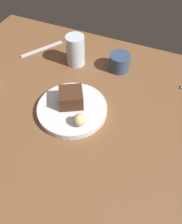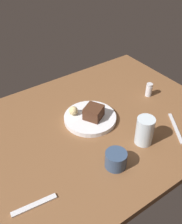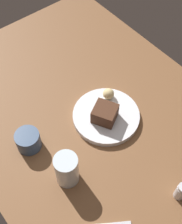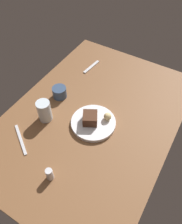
# 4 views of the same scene
# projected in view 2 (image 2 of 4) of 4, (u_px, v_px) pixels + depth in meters

# --- Properties ---
(dining_table) EXTENTS (1.20, 0.84, 0.03)m
(dining_table) POSITION_uv_depth(u_px,v_px,m) (86.00, 130.00, 1.15)
(dining_table) COLOR brown
(dining_table) RESTS_ON ground
(dessert_plate) EXTENTS (0.23, 0.23, 0.02)m
(dessert_plate) POSITION_uv_depth(u_px,v_px,m) (90.00, 118.00, 1.18)
(dessert_plate) COLOR silver
(dessert_plate) RESTS_ON dining_table
(chocolate_cake_slice) EXTENTS (0.10, 0.10, 0.05)m
(chocolate_cake_slice) POSITION_uv_depth(u_px,v_px,m) (94.00, 112.00, 1.15)
(chocolate_cake_slice) COLOR #472819
(chocolate_cake_slice) RESTS_ON dessert_plate
(bread_roll) EXTENTS (0.04, 0.04, 0.04)m
(bread_roll) POSITION_uv_depth(u_px,v_px,m) (73.00, 111.00, 1.17)
(bread_roll) COLOR #DBC184
(bread_roll) RESTS_ON dessert_plate
(salt_shaker) EXTENTS (0.03, 0.03, 0.07)m
(salt_shaker) POSITION_uv_depth(u_px,v_px,m) (149.00, 90.00, 1.31)
(salt_shaker) COLOR silver
(salt_shaker) RESTS_ON dining_table
(water_glass) EXTENTS (0.07, 0.07, 0.12)m
(water_glass) POSITION_uv_depth(u_px,v_px,m) (145.00, 131.00, 1.04)
(water_glass) COLOR silver
(water_glass) RESTS_ON dining_table
(coffee_cup) EXTENTS (0.08, 0.08, 0.06)m
(coffee_cup) POSITION_uv_depth(u_px,v_px,m) (116.00, 159.00, 0.96)
(coffee_cup) COLOR #334766
(coffee_cup) RESTS_ON dining_table
(dessert_spoon) EXTENTS (0.15, 0.04, 0.01)m
(dessert_spoon) POSITION_uv_depth(u_px,v_px,m) (34.00, 205.00, 0.85)
(dessert_spoon) COLOR silver
(dessert_spoon) RESTS_ON dining_table
(butter_knife) EXTENTS (0.12, 0.17, 0.01)m
(butter_knife) POSITION_uv_depth(u_px,v_px,m) (176.00, 128.00, 1.14)
(butter_knife) COLOR silver
(butter_knife) RESTS_ON dining_table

